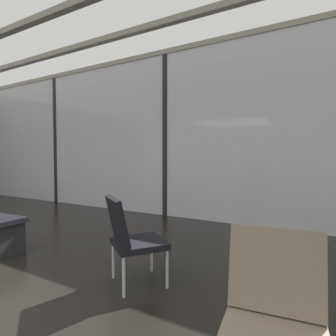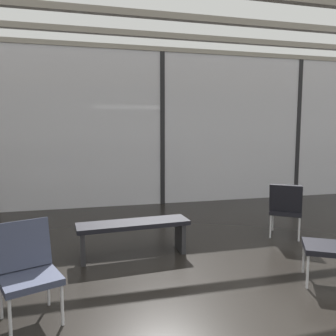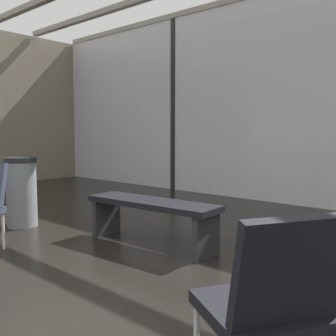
% 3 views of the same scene
% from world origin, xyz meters
% --- Properties ---
extents(window_mullion_0, '(0.10, 0.12, 3.40)m').
position_xyz_m(window_mullion_0, '(-3.50, 5.20, 1.70)').
color(window_mullion_0, black).
rests_on(window_mullion_0, ground).
extents(lounge_chair_6, '(0.70, 0.68, 0.87)m').
position_xyz_m(lounge_chair_6, '(0.89, 0.70, 0.49)').
color(lounge_chair_6, black).
rests_on(lounge_chair_6, ground).
extents(waiting_bench, '(1.52, 0.50, 0.47)m').
position_xyz_m(waiting_bench, '(-1.14, 2.09, 0.36)').
color(waiting_bench, black).
rests_on(waiting_bench, ground).
extents(trash_bin, '(0.38, 0.38, 0.86)m').
position_xyz_m(trash_bin, '(-2.90, 1.59, 0.43)').
color(trash_bin, slate).
rests_on(trash_bin, ground).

